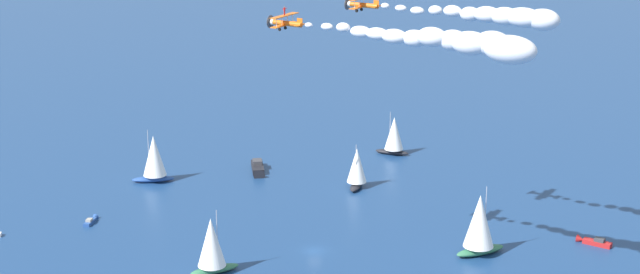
{
  "coord_description": "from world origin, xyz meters",
  "views": [
    {
      "loc": [
        -2.08,
        -171.2,
        73.75
      ],
      "look_at": [
        1.04,
        -0.68,
        23.48
      ],
      "focal_mm": 53.11,
      "sensor_mm": 36.0,
      "label": 1
    }
  ],
  "objects_px": {
    "sailboat_inshore": "(394,135)",
    "sailboat_mid_cluster": "(154,158)",
    "motorboat_far_port": "(91,221)",
    "biplane_lead": "(285,22)",
    "sailboat_outer_ring_a": "(357,167)",
    "motorboat_trailing": "(258,169)",
    "sailboat_near_centre": "(212,245)",
    "biplane_wingman": "(362,4)",
    "sailboat_far_stbd": "(479,224)",
    "wingwalker_lead": "(284,10)",
    "motorboat_offshore": "(592,242)"
  },
  "relations": [
    {
      "from": "sailboat_mid_cluster",
      "to": "sailboat_outer_ring_a",
      "type": "relative_size",
      "value": 1.19
    },
    {
      "from": "sailboat_inshore",
      "to": "sailboat_mid_cluster",
      "type": "relative_size",
      "value": 0.89
    },
    {
      "from": "sailboat_inshore",
      "to": "sailboat_outer_ring_a",
      "type": "height_order",
      "value": "sailboat_inshore"
    },
    {
      "from": "sailboat_inshore",
      "to": "motorboat_offshore",
      "type": "xyz_separation_m",
      "value": [
        34.15,
        -60.12,
        -4.65
      ]
    },
    {
      "from": "sailboat_outer_ring_a",
      "to": "biplane_wingman",
      "type": "xyz_separation_m",
      "value": [
        -1.37,
        -31.99,
        42.71
      ]
    },
    {
      "from": "motorboat_far_port",
      "to": "sailboat_far_stbd",
      "type": "relative_size",
      "value": 0.38
    },
    {
      "from": "motorboat_far_port",
      "to": "biplane_lead",
      "type": "bearing_deg",
      "value": -29.44
    },
    {
      "from": "sailboat_near_centre",
      "to": "biplane_lead",
      "type": "height_order",
      "value": "biplane_lead"
    },
    {
      "from": "motorboat_far_port",
      "to": "motorboat_offshore",
      "type": "distance_m",
      "value": 103.34
    },
    {
      "from": "biplane_lead",
      "to": "wingwalker_lead",
      "type": "relative_size",
      "value": 4.51
    },
    {
      "from": "sailboat_near_centre",
      "to": "sailboat_mid_cluster",
      "type": "height_order",
      "value": "sailboat_mid_cluster"
    },
    {
      "from": "sailboat_near_centre",
      "to": "wingwalker_lead",
      "type": "bearing_deg",
      "value": 10.18
    },
    {
      "from": "wingwalker_lead",
      "to": "biplane_wingman",
      "type": "relative_size",
      "value": 0.22
    },
    {
      "from": "biplane_lead",
      "to": "biplane_wingman",
      "type": "relative_size",
      "value": 1.0
    },
    {
      "from": "sailboat_near_centre",
      "to": "sailboat_outer_ring_a",
      "type": "bearing_deg",
      "value": 58.09
    },
    {
      "from": "biplane_lead",
      "to": "motorboat_offshore",
      "type": "bearing_deg",
      "value": 9.34
    },
    {
      "from": "motorboat_far_port",
      "to": "sailboat_mid_cluster",
      "type": "relative_size",
      "value": 0.41
    },
    {
      "from": "motorboat_offshore",
      "to": "sailboat_outer_ring_a",
      "type": "distance_m",
      "value": 57.08
    },
    {
      "from": "motorboat_far_port",
      "to": "biplane_wingman",
      "type": "height_order",
      "value": "biplane_wingman"
    },
    {
      "from": "biplane_lead",
      "to": "wingwalker_lead",
      "type": "xyz_separation_m",
      "value": [
        -0.03,
        -0.02,
        2.15
      ]
    },
    {
      "from": "sailboat_near_centre",
      "to": "motorboat_far_port",
      "type": "relative_size",
      "value": 2.31
    },
    {
      "from": "sailboat_far_stbd",
      "to": "sailboat_mid_cluster",
      "type": "bearing_deg",
      "value": 147.28
    },
    {
      "from": "sailboat_inshore",
      "to": "sailboat_mid_cluster",
      "type": "xyz_separation_m",
      "value": [
        -58.71,
        -20.5,
        0.67
      ]
    },
    {
      "from": "sailboat_near_centre",
      "to": "wingwalker_lead",
      "type": "relative_size",
      "value": 8.02
    },
    {
      "from": "sailboat_far_stbd",
      "to": "biplane_lead",
      "type": "distance_m",
      "value": 54.73
    },
    {
      "from": "biplane_wingman",
      "to": "sailboat_inshore",
      "type": "bearing_deg",
      "value": 77.85
    },
    {
      "from": "sailboat_near_centre",
      "to": "wingwalker_lead",
      "type": "height_order",
      "value": "wingwalker_lead"
    },
    {
      "from": "sailboat_outer_ring_a",
      "to": "sailboat_inshore",
      "type": "bearing_deg",
      "value": 66.65
    },
    {
      "from": "sailboat_near_centre",
      "to": "motorboat_trailing",
      "type": "distance_m",
      "value": 59.37
    },
    {
      "from": "sailboat_inshore",
      "to": "sailboat_outer_ring_a",
      "type": "xyz_separation_m",
      "value": [
        -11.01,
        -25.49,
        -0.27
      ]
    },
    {
      "from": "motorboat_far_port",
      "to": "biplane_lead",
      "type": "distance_m",
      "value": 66.42
    },
    {
      "from": "motorboat_trailing",
      "to": "biplane_lead",
      "type": "bearing_deg",
      "value": -81.9
    },
    {
      "from": "sailboat_far_stbd",
      "to": "motorboat_trailing",
      "type": "height_order",
      "value": "sailboat_far_stbd"
    },
    {
      "from": "sailboat_near_centre",
      "to": "sailboat_far_stbd",
      "type": "relative_size",
      "value": 0.89
    },
    {
      "from": "sailboat_inshore",
      "to": "biplane_wingman",
      "type": "relative_size",
      "value": 1.65
    },
    {
      "from": "sailboat_mid_cluster",
      "to": "sailboat_outer_ring_a",
      "type": "bearing_deg",
      "value": -5.97
    },
    {
      "from": "motorboat_far_port",
      "to": "sailboat_outer_ring_a",
      "type": "bearing_deg",
      "value": 20.17
    },
    {
      "from": "motorboat_far_port",
      "to": "motorboat_trailing",
      "type": "bearing_deg",
      "value": 44.23
    },
    {
      "from": "biplane_wingman",
      "to": "sailboat_far_stbd",
      "type": "bearing_deg",
      "value": -18.07
    },
    {
      "from": "sailboat_near_centre",
      "to": "motorboat_far_port",
      "type": "distance_m",
      "value": 38.57
    },
    {
      "from": "sailboat_near_centre",
      "to": "motorboat_offshore",
      "type": "distance_m",
      "value": 75.69
    },
    {
      "from": "motorboat_far_port",
      "to": "wingwalker_lead",
      "type": "distance_m",
      "value": 67.92
    },
    {
      "from": "wingwalker_lead",
      "to": "biplane_lead",
      "type": "bearing_deg",
      "value": 33.48
    },
    {
      "from": "sailboat_outer_ring_a",
      "to": "sailboat_far_stbd",
      "type": "bearing_deg",
      "value": -61.49
    },
    {
      "from": "sailboat_inshore",
      "to": "motorboat_far_port",
      "type": "bearing_deg",
      "value": -145.73
    },
    {
      "from": "motorboat_trailing",
      "to": "wingwalker_lead",
      "type": "height_order",
      "value": "wingwalker_lead"
    },
    {
      "from": "sailboat_near_centre",
      "to": "motorboat_offshore",
      "type": "xyz_separation_m",
      "value": [
        74.49,
        12.47,
        -5.05
      ]
    },
    {
      "from": "motorboat_far_port",
      "to": "motorboat_trailing",
      "type": "distance_m",
      "value": 47.08
    },
    {
      "from": "sailboat_outer_ring_a",
      "to": "wingwalker_lead",
      "type": "relative_size",
      "value": 7.05
    },
    {
      "from": "sailboat_outer_ring_a",
      "to": "wingwalker_lead",
      "type": "distance_m",
      "value": 64.3
    }
  ]
}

